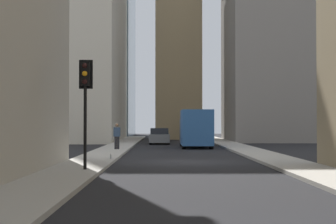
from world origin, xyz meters
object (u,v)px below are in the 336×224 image
Objects in this scene: traffic_light_foreground at (85,88)px; discarded_bottle at (111,157)px; hatchback_grey at (160,137)px; pedestrian at (117,135)px; delivery_truck at (196,128)px.

traffic_light_foreground is 6.46m from discarded_bottle.
hatchback_grey is 2.52× the size of pedestrian.
delivery_truck is 3.78× the size of pedestrian.
traffic_light_foreground is (-20.69, 5.43, 1.72)m from delivery_truck.
traffic_light_foreground is (-27.62, 2.63, 2.52)m from hatchback_grey.
pedestrian reaches higher than hatchback_grey.
pedestrian is at bearing 167.19° from hatchback_grey.
hatchback_grey is at bearing -12.81° from pedestrian.
discarded_bottle is at bearing -176.82° from pedestrian.
traffic_light_foreground is at bearing 165.30° from delivery_truck.
delivery_truck reaches higher than pedestrian.
traffic_light_foreground reaches higher than hatchback_grey.
discarded_bottle is (-14.95, 5.02, -1.21)m from delivery_truck.
pedestrian is (-5.23, 5.56, -0.39)m from delivery_truck.
pedestrian is (15.47, 0.13, -2.11)m from traffic_light_foreground.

